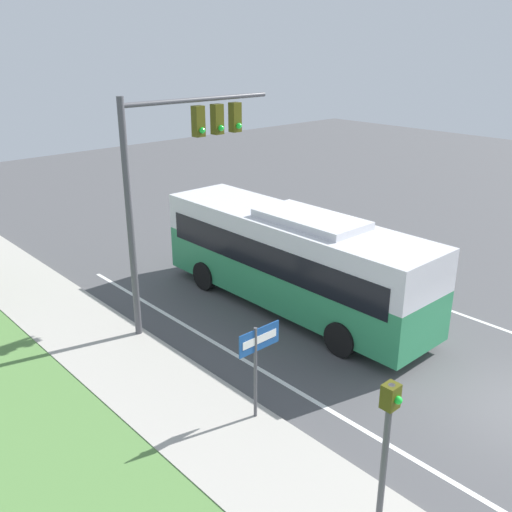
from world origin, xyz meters
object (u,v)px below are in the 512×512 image
object	(u,v)px
pedestrian_signal	(387,437)
street_sign	(258,354)
bus	(292,256)
signal_gantry	(177,162)

from	to	relation	value
pedestrian_signal	street_sign	xyz separation A→B (m)	(0.68, 3.99, -0.41)
bus	pedestrian_signal	bearing A→B (deg)	-126.11
bus	signal_gantry	xyz separation A→B (m)	(-3.17, 1.70, 3.28)
signal_gantry	street_sign	bearing A→B (deg)	-108.20
bus	signal_gantry	size ratio (longest dim) A/B	1.44
signal_gantry	street_sign	world-z (taller)	signal_gantry
bus	pedestrian_signal	size ratio (longest dim) A/B	3.21
bus	pedestrian_signal	distance (m)	9.57
signal_gantry	pedestrian_signal	bearing A→B (deg)	-104.66
bus	street_sign	bearing A→B (deg)	-142.98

